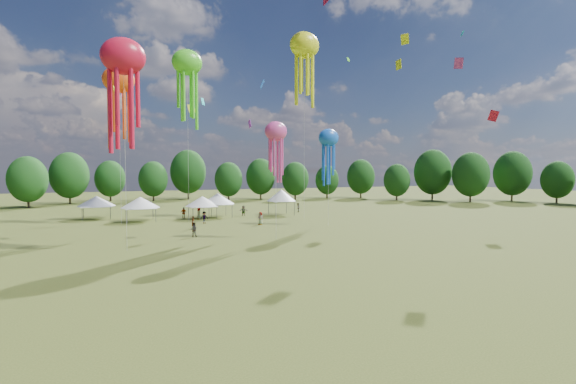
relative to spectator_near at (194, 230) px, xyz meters
name	(u,v)px	position (x,y,z in m)	size (l,w,h in m)	color
ground	(455,325)	(6.58, -32.97, -0.84)	(300.00, 300.00, 0.00)	#384416
spectator_near	(194,230)	(0.00, 0.00, 0.00)	(0.82, 0.64, 1.68)	gray
spectators_far	(230,214)	(8.74, 15.37, 0.05)	(22.88, 15.52, 1.85)	gray
festival_tents	(187,200)	(2.89, 19.98, 2.14)	(34.81, 12.21, 4.45)	#47474C
show_kites	(217,83)	(5.14, 8.83, 18.95)	(32.00, 24.51, 29.63)	red
small_kites	(205,8)	(3.53, 8.35, 28.74)	(78.49, 61.21, 44.36)	red
treeline	(177,177)	(2.71, 29.55, 5.70)	(201.57, 95.24, 13.43)	#38281C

